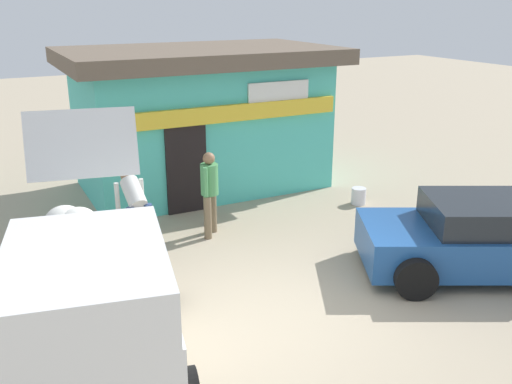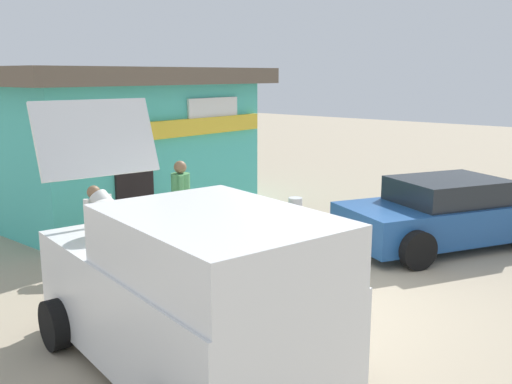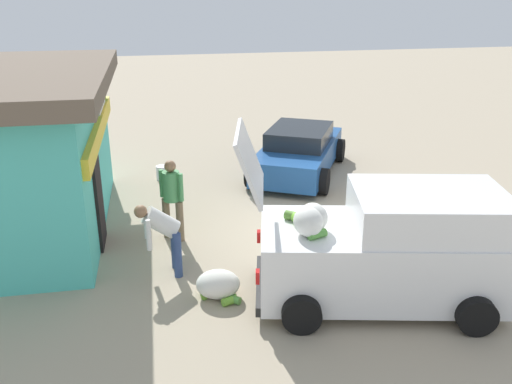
# 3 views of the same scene
# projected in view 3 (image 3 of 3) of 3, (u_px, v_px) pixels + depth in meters

# --- Properties ---
(ground_plane) EXTENTS (60.00, 60.00, 0.00)m
(ground_plane) POSITION_uv_depth(u_px,v_px,m) (329.00, 225.00, 11.88)
(ground_plane) COLOR tan
(storefront_bar) EXTENTS (6.32, 3.99, 3.34)m
(storefront_bar) POSITION_uv_depth(u_px,v_px,m) (17.00, 151.00, 11.09)
(storefront_bar) COLOR #4CC6B7
(storefront_bar) RESTS_ON ground_plane
(delivery_van) EXTENTS (2.77, 4.46, 2.88)m
(delivery_van) POSITION_uv_depth(u_px,v_px,m) (387.00, 247.00, 8.81)
(delivery_van) COLOR white
(delivery_van) RESTS_ON ground_plane
(parked_sedan) EXTENTS (4.40, 3.43, 1.29)m
(parked_sedan) POSITION_uv_depth(u_px,v_px,m) (299.00, 152.00, 14.86)
(parked_sedan) COLOR #1E4C8C
(parked_sedan) RESTS_ON ground_plane
(vendor_standing) EXTENTS (0.48, 0.48, 1.68)m
(vendor_standing) POSITION_uv_depth(u_px,v_px,m) (172.00, 194.00, 10.91)
(vendor_standing) COLOR #726047
(vendor_standing) RESTS_ON ground_plane
(customer_bending) EXTENTS (0.57, 0.79, 1.37)m
(customer_bending) POSITION_uv_depth(u_px,v_px,m) (163.00, 230.00, 9.63)
(customer_bending) COLOR navy
(customer_bending) RESTS_ON ground_plane
(unloaded_banana_pile) EXTENTS (0.71, 0.80, 0.48)m
(unloaded_banana_pile) POSITION_uv_depth(u_px,v_px,m) (219.00, 285.00, 9.10)
(unloaded_banana_pile) COLOR silver
(unloaded_banana_pile) RESTS_ON ground_plane
(paint_bucket) EXTENTS (0.32, 0.32, 0.37)m
(paint_bucket) POSITION_uv_depth(u_px,v_px,m) (162.00, 173.00, 14.54)
(paint_bucket) COLOR silver
(paint_bucket) RESTS_ON ground_plane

